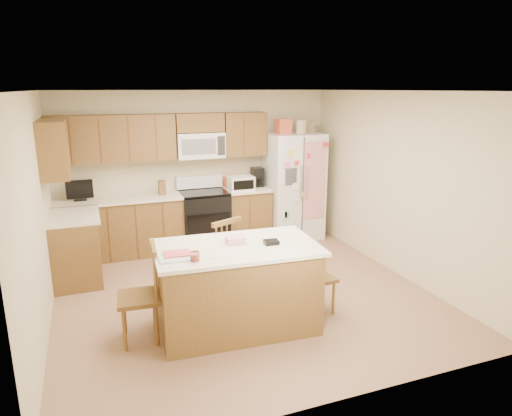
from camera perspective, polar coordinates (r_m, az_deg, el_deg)
name	(u,v)px	position (r m, az deg, el deg)	size (l,w,h in m)	color
ground	(242,293)	(5.92, -1.71, -10.53)	(4.50, 4.50, 0.00)	#8D6544
room_shell	(241,182)	(5.47, -1.83, 3.26)	(4.60, 4.60, 2.52)	beige
cabinetry	(142,199)	(7.09, -14.07, 1.14)	(3.36, 1.56, 2.15)	brown
stove	(204,218)	(7.50, -6.54, -1.24)	(0.76, 0.65, 1.13)	black
refrigerator	(293,185)	(7.85, 4.67, 2.89)	(0.90, 0.79, 2.04)	white
island	(237,287)	(4.96, -2.41, -9.79)	(1.76, 1.10, 1.02)	brown
windsor_chair_left	(141,297)	(4.86, -14.16, -10.68)	(0.45, 0.47, 1.02)	brown
windsor_chair_back	(219,261)	(5.60, -4.62, -6.59)	(0.59, 0.58, 1.05)	brown
windsor_chair_right	(314,277)	(5.33, 7.30, -8.60)	(0.41, 0.43, 0.90)	brown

